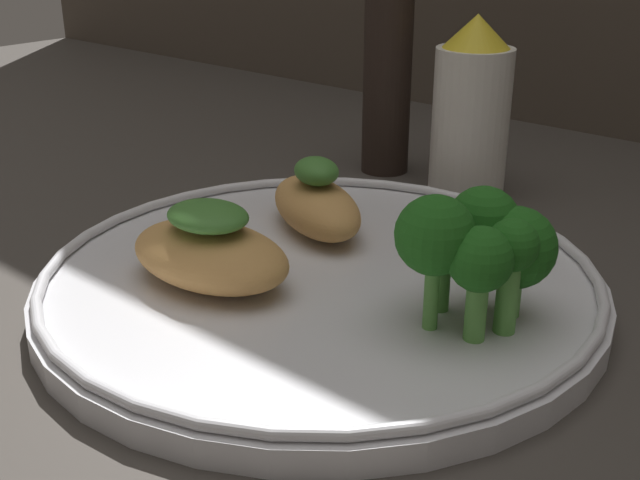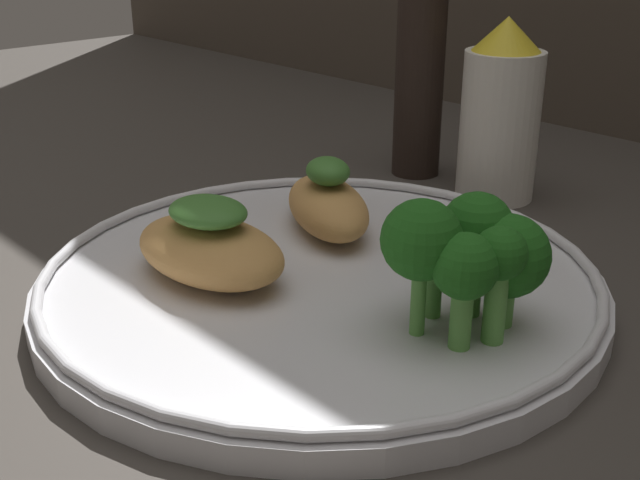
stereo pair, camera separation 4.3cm
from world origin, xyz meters
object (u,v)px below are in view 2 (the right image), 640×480
object	(u,v)px
pepper_grinder	(420,61)
plate	(320,280)
sauce_bottle	(500,114)
broccoli_bunch	(470,250)

from	to	relation	value
pepper_grinder	plate	bearing A→B (deg)	-62.19
sauce_bottle	pepper_grinder	bearing A→B (deg)	180.00
broccoli_bunch	pepper_grinder	bearing A→B (deg)	135.48
sauce_bottle	pepper_grinder	distance (cm)	8.08
pepper_grinder	sauce_bottle	bearing A→B (deg)	0.00
plate	pepper_grinder	bearing A→B (deg)	117.81
plate	sauce_bottle	distance (cm)	21.39
plate	broccoli_bunch	world-z (taller)	broccoli_bunch
plate	pepper_grinder	distance (cm)	24.49
broccoli_bunch	sauce_bottle	bearing A→B (deg)	122.12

